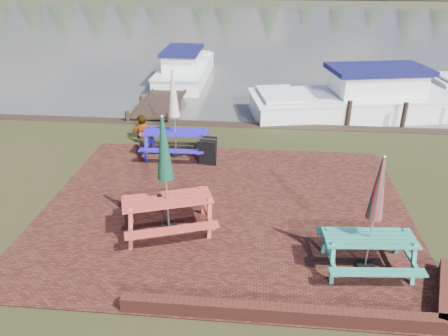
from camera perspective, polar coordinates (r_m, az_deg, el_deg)
The scene contains 12 objects.
ground at distance 10.11m, azimuth -0.41°, elevation -8.24°, with size 120.00×120.00×0.00m, color black.
paving at distance 10.95m, azimuth 0.13°, elevation -5.27°, with size 9.00×7.50×0.02m, color #331310.
brick_wall at distance 8.19m, azimuth 13.55°, elevation -17.47°, with size 6.21×1.79×0.30m.
water at distance 45.68m, azimuth 4.64°, elevation 18.75°, with size 120.00×60.00×0.02m, color #43403A.
picnic_table_teal at distance 9.00m, azimuth 18.64°, elevation -7.98°, with size 1.90×1.72×2.47m.
picnic_table_red at distance 9.72m, azimuth -7.47°, elevation -3.34°, with size 2.45×2.32×2.75m.
picnic_table_blue at distance 13.51m, azimuth -6.43°, elevation 5.26°, with size 1.97×1.75×2.69m.
chalkboard at distance 13.01m, azimuth -2.15°, elevation 2.15°, with size 0.54×0.54×0.84m.
jetty at distance 20.84m, azimuth -6.91°, elevation 10.28°, with size 1.76×9.08×1.00m.
boat_jetty at distance 23.25m, azimuth -5.10°, elevation 12.67°, with size 2.34×6.63×1.92m.
boat_near at distance 18.49m, azimuth 16.84°, elevation 8.41°, with size 8.43×4.34×2.17m.
person at distance 15.13m, azimuth -10.84°, elevation 6.76°, with size 0.60×0.40×1.65m, color gray.
Camera 1 is at (0.88, -8.32, 5.69)m, focal length 35.00 mm.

